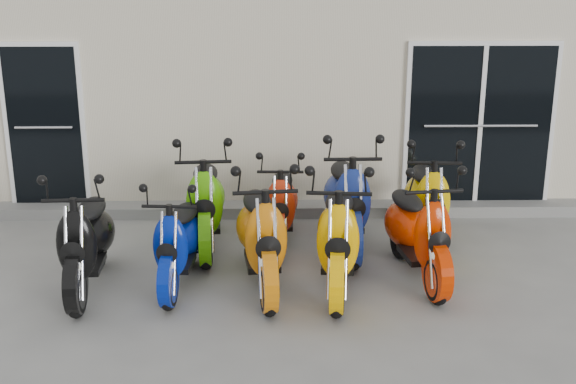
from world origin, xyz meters
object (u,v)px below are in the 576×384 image
(scooter_front_orange_a, at_px, (261,221))
(scooter_front_orange_b, at_px, (339,222))
(scooter_front_red, at_px, (418,218))
(scooter_back_blue, at_px, (347,187))
(scooter_back_yellow, at_px, (428,189))
(scooter_front_black, at_px, (85,227))
(scooter_front_blue, at_px, (178,230))
(scooter_back_red, at_px, (281,194))
(scooter_back_green, at_px, (205,189))

(scooter_front_orange_a, xyz_separation_m, scooter_front_orange_b, (0.79, -0.04, -0.00))
(scooter_front_orange_b, bearing_deg, scooter_front_orange_a, -177.43)
(scooter_front_red, xyz_separation_m, scooter_back_blue, (-0.66, 0.95, 0.06))
(scooter_back_yellow, bearing_deg, scooter_front_orange_b, -128.96)
(scooter_front_orange_a, relative_size, scooter_back_yellow, 1.03)
(scooter_front_black, distance_m, scooter_front_blue, 0.94)
(scooter_front_red, relative_size, scooter_back_yellow, 0.97)
(scooter_back_red, relative_size, scooter_back_yellow, 0.88)
(scooter_back_red, bearing_deg, scooter_back_blue, -10.46)
(scooter_back_green, xyz_separation_m, scooter_back_red, (0.90, 0.15, -0.11))
(scooter_front_orange_a, relative_size, scooter_front_orange_b, 1.00)
(scooter_front_blue, relative_size, scooter_back_green, 0.85)
(scooter_back_yellow, bearing_deg, scooter_front_red, -102.20)
(scooter_front_blue, height_order, scooter_back_blue, scooter_back_blue)
(scooter_front_blue, bearing_deg, scooter_front_orange_b, 0.89)
(scooter_front_red, bearing_deg, scooter_back_blue, 117.02)
(scooter_front_black, distance_m, scooter_back_blue, 3.01)
(scooter_front_red, xyz_separation_m, scooter_back_green, (-2.33, 0.98, 0.04))
(scooter_back_green, relative_size, scooter_back_blue, 0.97)
(scooter_front_black, bearing_deg, scooter_front_orange_b, -3.74)
(scooter_front_red, bearing_deg, scooter_front_orange_b, -173.45)
(scooter_back_red, height_order, scooter_back_blue, scooter_back_blue)
(scooter_front_black, distance_m, scooter_back_green, 1.63)
(scooter_front_orange_b, distance_m, scooter_back_green, 1.89)
(scooter_front_black, relative_size, scooter_back_yellow, 0.97)
(scooter_front_black, height_order, scooter_back_blue, scooter_back_blue)
(scooter_front_orange_a, height_order, scooter_front_red, scooter_front_orange_a)
(scooter_front_orange_b, bearing_deg, scooter_back_yellow, 52.19)
(scooter_back_blue, bearing_deg, scooter_front_orange_b, -100.62)
(scooter_front_orange_a, height_order, scooter_back_red, scooter_front_orange_a)
(scooter_front_black, bearing_deg, scooter_front_blue, 1.27)
(scooter_front_orange_a, bearing_deg, scooter_back_red, 73.81)
(scooter_front_red, bearing_deg, scooter_front_orange_a, 178.37)
(scooter_front_orange_a, bearing_deg, scooter_front_blue, 170.38)
(scooter_back_green, relative_size, scooter_back_red, 1.18)
(scooter_front_blue, bearing_deg, scooter_front_red, 6.93)
(scooter_front_orange_b, relative_size, scooter_back_blue, 0.97)
(scooter_front_orange_a, height_order, scooter_back_blue, scooter_back_blue)
(scooter_back_green, bearing_deg, scooter_back_yellow, -3.76)
(scooter_front_black, xyz_separation_m, scooter_back_blue, (2.78, 1.16, 0.06))
(scooter_front_orange_a, height_order, scooter_back_yellow, scooter_front_orange_a)
(scooter_front_black, distance_m, scooter_back_yellow, 3.93)
(scooter_front_orange_a, xyz_separation_m, scooter_back_green, (-0.68, 1.15, -0.00))
(scooter_front_black, xyz_separation_m, scooter_front_blue, (0.93, 0.08, -0.07))
(scooter_front_blue, height_order, scooter_front_orange_b, scooter_front_orange_b)
(scooter_front_blue, xyz_separation_m, scooter_back_yellow, (2.80, 1.14, 0.09))
(scooter_front_orange_a, bearing_deg, scooter_front_red, -0.53)
(scooter_front_black, bearing_deg, scooter_back_yellow, 14.47)
(scooter_front_blue, relative_size, scooter_front_red, 0.90)
(scooter_back_red, xyz_separation_m, scooter_back_blue, (0.77, -0.18, 0.13))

